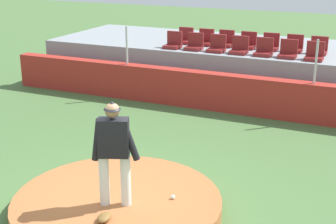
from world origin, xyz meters
The scene contains 23 objects.
ground_plane centered at (0.00, 0.00, 0.00)m, with size 60.00×60.00×0.00m, color #496C39.
pitchers_mound centered at (0.00, 0.00, 0.13)m, with size 3.57×3.57×0.25m, color #A86235.
pitcher centered at (0.09, -0.19, 1.29)m, with size 0.76×0.43×1.79m.
baseball centered at (0.88, 0.35, 0.29)m, with size 0.07×0.07×0.07m, color white.
fielding_glove centered at (0.19, -0.73, 0.31)m, with size 0.30×0.20×0.11m, color brown.
brick_barrier centered at (0.00, 6.04, 0.52)m, with size 13.90×0.40×1.04m, color #A72B23.
fence_post_left centered at (-3.09, 6.04, 1.60)m, with size 0.06×0.06×1.12m, color silver.
fence_post_right centered at (2.30, 6.04, 1.60)m, with size 0.06×0.06×1.12m, color silver.
bleacher_platform centered at (0.00, 8.71, 0.70)m, with size 13.05×4.09×1.40m, color gray.
stadium_chair_0 centered at (-2.10, 7.20, 1.56)m, with size 0.48×0.44×0.50m.
stadium_chair_1 centered at (-1.41, 7.22, 1.56)m, with size 0.48×0.44×0.50m.
stadium_chair_2 centered at (-0.70, 7.21, 1.56)m, with size 0.48×0.44×0.50m.
stadium_chair_3 centered at (-0.02, 7.21, 1.56)m, with size 0.48×0.44×0.50m.
stadium_chair_4 centered at (0.70, 7.22, 1.56)m, with size 0.48×0.44×0.50m.
stadium_chair_5 centered at (1.38, 7.21, 1.56)m, with size 0.48×0.44×0.50m.
stadium_chair_6 centered at (2.11, 7.18, 1.56)m, with size 0.48×0.44×0.50m.
stadium_chair_7 centered at (-2.08, 8.10, 1.56)m, with size 0.48×0.44×0.50m.
stadium_chair_8 centered at (-1.37, 8.07, 1.56)m, with size 0.48×0.44×0.50m.
stadium_chair_9 centered at (-0.72, 8.11, 1.56)m, with size 0.48×0.44×0.50m.
stadium_chair_10 centered at (0.00, 8.07, 1.56)m, with size 0.48×0.44×0.50m.
stadium_chair_11 centered at (0.68, 8.11, 1.56)m, with size 0.48×0.44×0.50m.
stadium_chair_12 centered at (1.39, 8.11, 1.56)m, with size 0.48×0.44×0.50m.
stadium_chair_13 centered at (2.09, 8.07, 1.56)m, with size 0.48×0.44×0.50m.
Camera 1 is at (3.83, -6.42, 4.25)m, focal length 52.21 mm.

